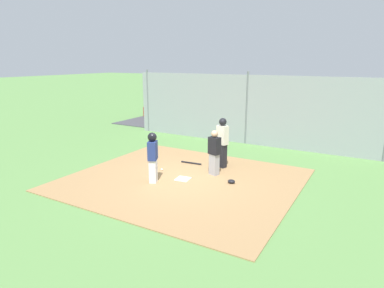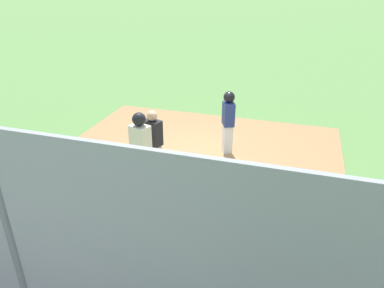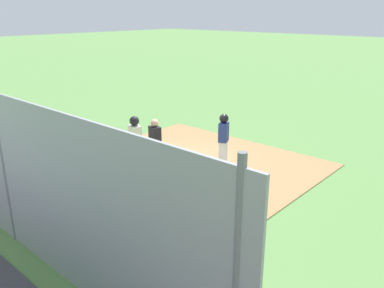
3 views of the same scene
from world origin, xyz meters
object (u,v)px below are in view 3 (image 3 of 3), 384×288
at_px(catcher, 155,143).
at_px(baseball_bat, 170,185).
at_px(runner, 224,136).
at_px(baseball, 212,176).
at_px(catcher_mask, 148,155).
at_px(home_plate, 192,164).
at_px(umpire, 136,145).

height_order(catcher, baseball_bat, catcher).
distance_m(runner, baseball, 1.46).
relative_size(catcher, baseball_bat, 1.87).
height_order(runner, catcher_mask, runner).
distance_m(home_plate, catcher_mask, 1.60).
bearing_deg(baseball_bat, umpire, -175.01).
bearing_deg(catcher_mask, home_plate, 16.69).
relative_size(umpire, baseball, 24.66).
bearing_deg(baseball, umpire, -140.20).
relative_size(catcher, umpire, 0.85).
bearing_deg(umpire, baseball, -32.72).
bearing_deg(umpire, runner, -9.54).
bearing_deg(catcher, baseball, -55.71).
distance_m(baseball_bat, catcher_mask, 2.41).
bearing_deg(runner, catcher, 25.68).
relative_size(home_plate, umpire, 0.24).
bearing_deg(home_plate, runner, 45.39).
xyz_separation_m(umpire, runner, (1.26, 2.48, -0.04)).
distance_m(home_plate, catcher, 1.39).
relative_size(catcher_mask, baseball, 3.24).
relative_size(umpire, baseball_bat, 2.21).
bearing_deg(catcher_mask, catcher, -28.71).
bearing_deg(runner, baseball, 87.82).
bearing_deg(baseball, baseball_bat, -113.03).
bearing_deg(baseball_bat, baseball, 62.28).
distance_m(umpire, catcher_mask, 1.87).
bearing_deg(catcher_mask, umpire, -54.31).
relative_size(home_plate, catcher, 0.28).
height_order(catcher_mask, baseball, catcher_mask).
bearing_deg(runner, baseball_bat, 63.86).
relative_size(home_plate, catcher_mask, 1.83).
bearing_deg(home_plate, catcher_mask, -163.31).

